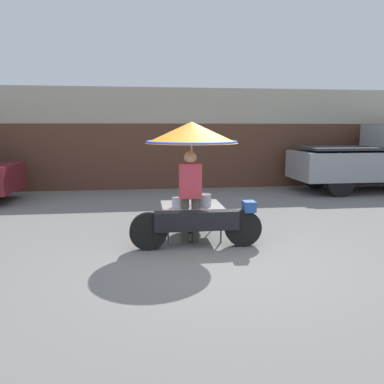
{
  "coord_description": "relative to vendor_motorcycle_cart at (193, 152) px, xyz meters",
  "views": [
    {
      "loc": [
        -1.08,
        -5.56,
        2.02
      ],
      "look_at": [
        -0.22,
        1.11,
        0.86
      ],
      "focal_mm": 35.0,
      "sensor_mm": 36.0,
      "label": 1
    }
  ],
  "objects": [
    {
      "name": "vendor_person",
      "position": [
        -0.07,
        -0.24,
        -0.68
      ],
      "size": [
        0.38,
        0.22,
        1.63
      ],
      "color": "#4C473D",
      "rests_on": "ground"
    },
    {
      "name": "ground_plane",
      "position": [
        0.21,
        -1.07,
        -1.6
      ],
      "size": [
        36.0,
        36.0,
        0.0
      ],
      "primitive_type": "plane",
      "color": "slate"
    },
    {
      "name": "pickup_truck",
      "position": [
        6.57,
        4.43,
        -0.57
      ],
      "size": [
        5.19,
        1.84,
        2.13
      ],
      "color": "black",
      "rests_on": "ground"
    },
    {
      "name": "shopfront_building",
      "position": [
        0.21,
        6.78,
        0.05
      ],
      "size": [
        28.0,
        2.06,
        3.3
      ],
      "color": "#B2A893",
      "rests_on": "ground"
    },
    {
      "name": "vendor_motorcycle_cart",
      "position": [
        0.0,
        0.0,
        0.0
      ],
      "size": [
        2.25,
        1.67,
        2.13
      ],
      "color": "black",
      "rests_on": "ground"
    }
  ]
}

